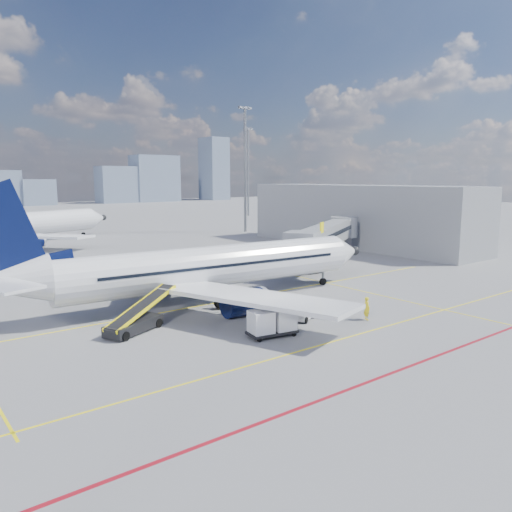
# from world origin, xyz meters

# --- Properties ---
(ground) EXTENTS (420.00, 420.00, 0.00)m
(ground) POSITION_xyz_m (0.00, 0.00, 0.00)
(ground) COLOR gray
(ground) RESTS_ON ground
(apron_markings) EXTENTS (90.00, 35.12, 0.01)m
(apron_markings) POSITION_xyz_m (-0.58, -3.91, 0.01)
(apron_markings) COLOR #FFEA0D
(apron_markings) RESTS_ON ground
(jet_bridge) EXTENTS (23.55, 15.78, 6.30)m
(jet_bridge) POSITION_xyz_m (23.51, 16.91, 3.74)
(jet_bridge) COLOR gray
(jet_bridge) RESTS_ON ground
(terminal_block) EXTENTS (10.00, 42.00, 10.00)m
(terminal_block) POSITION_xyz_m (39.95, 26.00, 5.00)
(terminal_block) COLOR gray
(terminal_block) RESTS_ON ground
(floodlight_mast_ne) EXTENTS (3.20, 0.61, 25.45)m
(floodlight_mast_ne) POSITION_xyz_m (38.00, 55.00, 13.59)
(floodlight_mast_ne) COLOR slate
(floodlight_mast_ne) RESTS_ON ground
(floodlight_mast_far) EXTENTS (3.20, 0.61, 25.45)m
(floodlight_mast_far) POSITION_xyz_m (65.00, 90.00, 13.59)
(floodlight_mast_far) COLOR slate
(floodlight_mast_far) RESTS_ON ground
(main_aircraft) EXTENTS (38.14, 33.20, 11.13)m
(main_aircraft) POSITION_xyz_m (-1.42, 8.57, 3.22)
(main_aircraft) COLOR white
(main_aircraft) RESTS_ON ground
(second_aircraft) EXTENTS (41.44, 35.34, 12.42)m
(second_aircraft) POSITION_xyz_m (-7.12, 62.55, 3.22)
(second_aircraft) COLOR white
(second_aircraft) RESTS_ON ground
(baggage_tug) EXTENTS (2.54, 2.12, 1.54)m
(baggage_tug) POSITION_xyz_m (2.24, -0.87, 0.74)
(baggage_tug) COLOR white
(baggage_tug) RESTS_ON ground
(cargo_dolly) EXTENTS (3.79, 2.21, 1.95)m
(cargo_dolly) POSITION_xyz_m (-2.24, -2.54, 1.07)
(cargo_dolly) COLOR black
(cargo_dolly) RESTS_ON ground
(belt_loader) EXTENTS (6.75, 4.18, 2.79)m
(belt_loader) POSITION_xyz_m (-9.47, 4.45, 0.72)
(belt_loader) COLOR black
(belt_loader) RESTS_ON ground
(ramp_worker) EXTENTS (0.66, 0.79, 1.86)m
(ramp_worker) POSITION_xyz_m (6.41, -3.87, 0.93)
(ramp_worker) COLOR yellow
(ramp_worker) RESTS_ON ground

